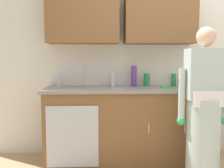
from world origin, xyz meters
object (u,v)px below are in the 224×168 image
(sink, at_px, (88,89))
(cup_by_sink, at_px, (181,83))
(bottle_cleaner_spray, at_px, (113,79))
(bottle_water_short, at_px, (59,80))
(bottle_water_tall, at_px, (174,80))
(knife_on_counter, at_px, (117,89))
(person_at_sink, at_px, (204,117))
(bottle_soap, at_px, (147,80))
(bottle_dish_liquid, at_px, (134,76))
(sponge, at_px, (165,87))

(sink, distance_m, cup_by_sink, 1.22)
(bottle_cleaner_spray, bearing_deg, cup_by_sink, -3.86)
(bottle_water_short, height_order, bottle_water_tall, bottle_water_short)
(bottle_water_short, height_order, cup_by_sink, bottle_water_short)
(bottle_water_tall, relative_size, knife_on_counter, 0.69)
(person_at_sink, xyz_separation_m, knife_on_counter, (-0.88, 0.45, 0.25))
(bottle_cleaner_spray, relative_size, bottle_water_tall, 1.13)
(cup_by_sink, height_order, knife_on_counter, cup_by_sink)
(knife_on_counter, bearing_deg, bottle_soap, 89.87)
(person_at_sink, distance_m, cup_by_sink, 0.78)
(sink, height_order, bottle_water_tall, sink)
(bottle_cleaner_spray, bearing_deg, bottle_water_tall, 4.39)
(cup_by_sink, bearing_deg, knife_on_counter, -162.45)
(person_at_sink, xyz_separation_m, bottle_cleaner_spray, (-0.91, 0.78, 0.34))
(bottle_water_tall, relative_size, bottle_soap, 0.99)
(bottle_dish_liquid, bearing_deg, sponge, -37.59)
(knife_on_counter, height_order, sponge, sponge)
(cup_by_sink, xyz_separation_m, sponge, (-0.26, -0.21, -0.03))
(cup_by_sink, bearing_deg, bottle_cleaner_spray, 176.14)
(sink, height_order, bottle_soap, sink)
(bottle_water_short, relative_size, bottle_dish_liquid, 0.61)
(cup_by_sink, relative_size, knife_on_counter, 0.41)
(bottle_water_short, relative_size, knife_on_counter, 0.70)
(sink, xyz_separation_m, bottle_cleaner_spray, (0.32, 0.15, 0.11))
(person_at_sink, height_order, bottle_cleaner_spray, person_at_sink)
(person_at_sink, distance_m, bottle_water_short, 1.86)
(sink, height_order, bottle_dish_liquid, sink)
(bottle_soap, xyz_separation_m, cup_by_sink, (0.43, -0.11, -0.03))
(sink, relative_size, bottle_water_tall, 3.01)
(bottle_cleaner_spray, bearing_deg, knife_on_counter, -84.89)
(sink, xyz_separation_m, knife_on_counter, (0.35, -0.18, 0.02))
(bottle_water_short, height_order, sponge, bottle_water_short)
(sink, xyz_separation_m, cup_by_sink, (1.21, 0.09, 0.06))
(bottle_cleaner_spray, relative_size, knife_on_counter, 0.78)
(bottle_water_short, height_order, bottle_dish_liquid, bottle_dish_liquid)
(person_at_sink, height_order, bottle_water_short, person_at_sink)
(cup_by_sink, relative_size, sponge, 0.90)
(cup_by_sink, distance_m, knife_on_counter, 0.91)
(bottle_dish_liquid, height_order, bottle_soap, bottle_dish_liquid)
(bottle_dish_liquid, bearing_deg, bottle_soap, 14.84)
(bottle_water_tall, bearing_deg, sink, -169.36)
(sink, height_order, person_at_sink, person_at_sink)
(bottle_dish_liquid, height_order, sponge, bottle_dish_liquid)
(sink, distance_m, bottle_soap, 0.81)
(bottle_water_tall, distance_m, sponge, 0.40)
(bottle_water_short, xyz_separation_m, cup_by_sink, (1.62, -0.10, -0.03))
(person_at_sink, distance_m, sponge, 0.64)
(person_at_sink, bearing_deg, cup_by_sink, 91.27)
(bottle_dish_liquid, distance_m, bottle_soap, 0.20)
(person_at_sink, bearing_deg, bottle_soap, 118.36)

